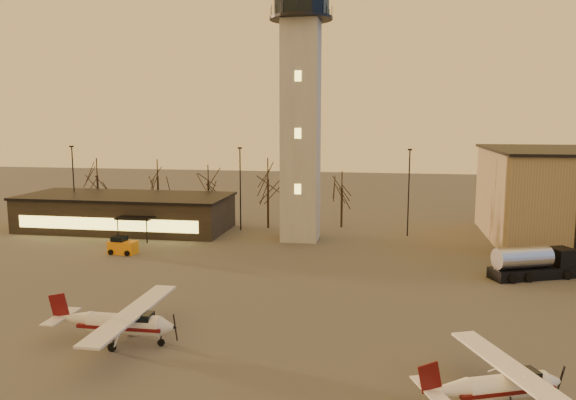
{
  "coord_description": "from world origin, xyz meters",
  "views": [
    {
      "loc": [
        9.36,
        -31.47,
        13.65
      ],
      "look_at": [
        1.56,
        13.0,
        7.01
      ],
      "focal_mm": 35.0,
      "sensor_mm": 36.0,
      "label": 1
    }
  ],
  "objects_px": {
    "cessna_rear": "(127,328)",
    "terminal": "(126,212)",
    "fuel_truck": "(532,265)",
    "service_cart": "(122,247)",
    "cessna_front": "(508,390)",
    "control_tower": "(301,93)"
  },
  "relations": [
    {
      "from": "fuel_truck",
      "to": "service_cart",
      "type": "bearing_deg",
      "value": 154.15
    },
    {
      "from": "terminal",
      "to": "service_cart",
      "type": "distance_m",
      "value": 12.96
    },
    {
      "from": "terminal",
      "to": "cessna_rear",
      "type": "height_order",
      "value": "terminal"
    },
    {
      "from": "cessna_rear",
      "to": "terminal",
      "type": "bearing_deg",
      "value": 115.55
    },
    {
      "from": "service_cart",
      "to": "control_tower",
      "type": "bearing_deg",
      "value": 35.18
    },
    {
      "from": "terminal",
      "to": "cessna_rear",
      "type": "xyz_separation_m",
      "value": [
        16.12,
        -33.09,
        -1.13
      ]
    },
    {
      "from": "control_tower",
      "to": "service_cart",
      "type": "distance_m",
      "value": 24.91
    },
    {
      "from": "cessna_front",
      "to": "service_cart",
      "type": "height_order",
      "value": "cessna_front"
    },
    {
      "from": "cessna_rear",
      "to": "service_cart",
      "type": "bearing_deg",
      "value": 116.55
    },
    {
      "from": "control_tower",
      "to": "terminal",
      "type": "height_order",
      "value": "control_tower"
    },
    {
      "from": "cessna_front",
      "to": "fuel_truck",
      "type": "xyz_separation_m",
      "value": [
        6.65,
        23.39,
        0.16
      ]
    },
    {
      "from": "cessna_front",
      "to": "fuel_truck",
      "type": "height_order",
      "value": "fuel_truck"
    },
    {
      "from": "control_tower",
      "to": "cessna_front",
      "type": "distance_m",
      "value": 41.35
    },
    {
      "from": "cessna_front",
      "to": "terminal",
      "type": "bearing_deg",
      "value": 113.14
    },
    {
      "from": "terminal",
      "to": "service_cart",
      "type": "height_order",
      "value": "terminal"
    },
    {
      "from": "fuel_truck",
      "to": "service_cart",
      "type": "relative_size",
      "value": 2.68
    },
    {
      "from": "service_cart",
      "to": "cessna_front",
      "type": "bearing_deg",
      "value": -33.51
    },
    {
      "from": "cessna_front",
      "to": "service_cart",
      "type": "xyz_separation_m",
      "value": [
        -32.05,
        25.42,
        -0.26
      ]
    },
    {
      "from": "control_tower",
      "to": "cessna_rear",
      "type": "distance_m",
      "value": 35.16
    },
    {
      "from": "terminal",
      "to": "cessna_front",
      "type": "xyz_separation_m",
      "value": [
        37.31,
        -37.17,
        -1.23
      ]
    },
    {
      "from": "cessna_front",
      "to": "fuel_truck",
      "type": "bearing_deg",
      "value": 52.17
    },
    {
      "from": "fuel_truck",
      "to": "cessna_front",
      "type": "bearing_deg",
      "value": -128.71
    }
  ]
}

